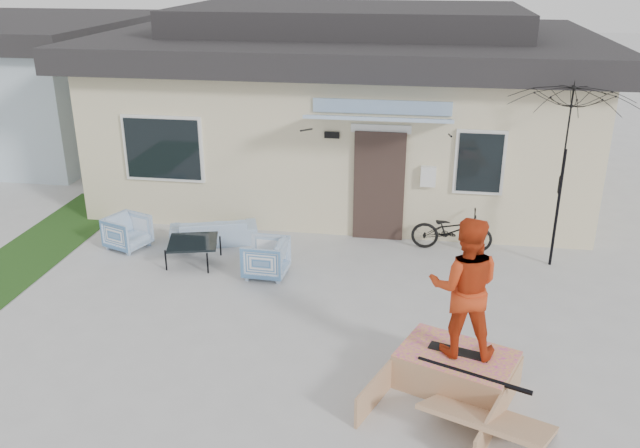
# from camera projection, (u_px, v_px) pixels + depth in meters

# --- Properties ---
(ground) EXTENTS (90.00, 90.00, 0.00)m
(ground) POSITION_uv_depth(u_px,v_px,m) (277.00, 362.00, 8.92)
(ground) COLOR #AEAEAE
(ground) RESTS_ON ground
(grass_strip) EXTENTS (1.40, 8.00, 0.01)m
(grass_strip) POSITION_uv_depth(u_px,v_px,m) (8.00, 271.00, 11.51)
(grass_strip) COLOR #1B3D15
(grass_strip) RESTS_ON ground
(house) EXTENTS (10.80, 8.49, 4.10)m
(house) POSITION_uv_depth(u_px,v_px,m) (349.00, 100.00, 15.53)
(house) COLOR beige
(house) RESTS_ON ground
(loveseat) EXTENTS (1.69, 0.96, 0.63)m
(loveseat) POSITION_uv_depth(u_px,v_px,m) (213.00, 227.00, 12.57)
(loveseat) COLOR #3F74B1
(loveseat) RESTS_ON ground
(armchair_left) EXTENTS (0.83, 0.85, 0.69)m
(armchair_left) POSITION_uv_depth(u_px,v_px,m) (128.00, 231.00, 12.31)
(armchair_left) COLOR #3F74B1
(armchair_left) RESTS_ON ground
(armchair_right) EXTENTS (0.68, 0.72, 0.72)m
(armchair_right) POSITION_uv_depth(u_px,v_px,m) (266.00, 256.00, 11.23)
(armchair_right) COLOR #3F74B1
(armchair_right) RESTS_ON ground
(coffee_table) EXTENTS (1.02, 1.02, 0.41)m
(coffee_table) POSITION_uv_depth(u_px,v_px,m) (194.00, 252.00, 11.76)
(coffee_table) COLOR black
(coffee_table) RESTS_ON ground
(bicycle) EXTENTS (1.49, 0.57, 0.94)m
(bicycle) POSITION_uv_depth(u_px,v_px,m) (452.00, 226.00, 12.18)
(bicycle) COLOR black
(bicycle) RESTS_ON ground
(patio_umbrella) EXTENTS (2.11, 1.95, 2.20)m
(patio_umbrella) POSITION_uv_depth(u_px,v_px,m) (563.00, 170.00, 11.12)
(patio_umbrella) COLOR black
(patio_umbrella) RESTS_ON ground
(skate_ramp) EXTENTS (1.97, 2.23, 0.46)m
(skate_ramp) POSITION_uv_depth(u_px,v_px,m) (456.00, 370.00, 8.35)
(skate_ramp) COLOR tan
(skate_ramp) RESTS_ON ground
(skateboard) EXTENTS (0.77, 0.40, 0.05)m
(skateboard) POSITION_uv_depth(u_px,v_px,m) (459.00, 351.00, 8.29)
(skateboard) COLOR black
(skateboard) RESTS_ON skate_ramp
(skater) EXTENTS (0.88, 0.69, 1.78)m
(skater) POSITION_uv_depth(u_px,v_px,m) (465.00, 285.00, 7.95)
(skater) COLOR #BF3714
(skater) RESTS_ON skateboard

